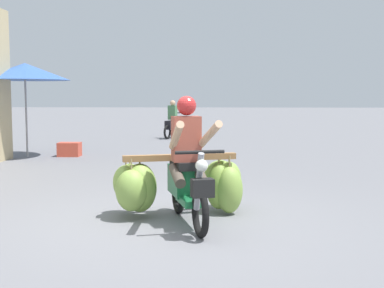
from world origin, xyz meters
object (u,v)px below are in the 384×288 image
at_px(motorbike_main_loaded, 181,180).
at_px(produce_crate, 70,149).
at_px(market_umbrella_near_shop, 25,72).
at_px(motorbike_distant_ahead_left, 173,123).

height_order(motorbike_main_loaded, produce_crate, motorbike_main_loaded).
distance_m(market_umbrella_near_shop, produce_crate, 2.26).
xyz_separation_m(motorbike_main_loaded, market_umbrella_near_shop, (-4.39, 6.26, 1.70)).
distance_m(motorbike_distant_ahead_left, produce_crate, 6.15).
distance_m(motorbike_main_loaded, motorbike_distant_ahead_left, 12.26).
height_order(market_umbrella_near_shop, produce_crate, market_umbrella_near_shop).
relative_size(motorbike_main_loaded, motorbike_distant_ahead_left, 1.30).
xyz_separation_m(motorbike_main_loaded, motorbike_distant_ahead_left, (-1.14, 12.21, 0.09)).
xyz_separation_m(motorbike_distant_ahead_left, market_umbrella_near_shop, (-3.25, -5.95, 1.61)).
bearing_deg(produce_crate, motorbike_distant_ahead_left, 68.75).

